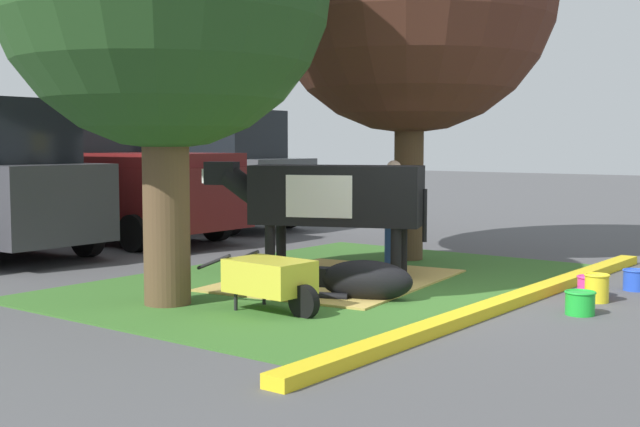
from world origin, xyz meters
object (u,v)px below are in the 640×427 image
(person_handler, at_px, (394,210))
(wheelbarrow, at_px, (271,278))
(pickup_truck_maroon, at_px, (109,181))
(cow_holstein, at_px, (328,196))
(suv_black, at_px, (206,169))
(bucket_yellow, at_px, (597,287))
(bucket_green, at_px, (580,302))
(calf_lying, at_px, (363,281))
(bucket_pink, at_px, (591,286))
(bucket_blue, at_px, (635,279))

(person_handler, height_order, wheelbarrow, person_handler)
(wheelbarrow, height_order, pickup_truck_maroon, pickup_truck_maroon)
(cow_holstein, height_order, suv_black, suv_black)
(wheelbarrow, height_order, bucket_yellow, wheelbarrow)
(bucket_green, bearing_deg, wheelbarrow, 125.81)
(bucket_green, relative_size, pickup_truck_maroon, 0.06)
(calf_lying, bearing_deg, pickup_truck_maroon, 73.33)
(suv_black, bearing_deg, bucket_green, -112.91)
(bucket_yellow, bearing_deg, suv_black, 71.09)
(calf_lying, distance_m, wheelbarrow, 1.26)
(calf_lying, xyz_separation_m, wheelbarrow, (-1.19, 0.40, 0.15))
(person_handler, distance_m, bucket_green, 3.94)
(bucket_pink, xyz_separation_m, bucket_blue, (0.77, -0.29, 0.01))
(person_handler, xyz_separation_m, wheelbarrow, (-3.67, -0.78, -0.46))
(bucket_yellow, distance_m, bucket_blue, 1.06)
(pickup_truck_maroon, bearing_deg, person_handler, -87.60)
(person_handler, xyz_separation_m, suv_black, (2.43, 6.36, 0.42))
(bucket_yellow, relative_size, bucket_pink, 0.99)
(calf_lying, relative_size, bucket_green, 3.97)
(calf_lying, relative_size, pickup_truck_maroon, 0.24)
(person_handler, xyz_separation_m, bucket_yellow, (-0.90, -3.37, -0.68))
(person_handler, height_order, suv_black, suv_black)
(cow_holstein, bearing_deg, bucket_yellow, -81.35)
(calf_lying, distance_m, bucket_yellow, 2.70)
(calf_lying, height_order, bucket_green, calf_lying)
(wheelbarrow, bearing_deg, cow_holstein, 22.07)
(cow_holstein, xyz_separation_m, bucket_pink, (0.81, -3.32, -0.99))
(pickup_truck_maroon, bearing_deg, wheelbarrow, -115.86)
(wheelbarrow, bearing_deg, bucket_yellow, -43.07)
(suv_black, bearing_deg, bucket_pink, -107.70)
(wheelbarrow, xyz_separation_m, bucket_blue, (3.83, -2.70, -0.25))
(wheelbarrow, relative_size, suv_black, 0.35)
(person_handler, relative_size, bucket_yellow, 4.83)
(bucket_green, bearing_deg, suv_black, 67.09)
(cow_holstein, height_order, bucket_yellow, cow_holstein)
(wheelbarrow, relative_size, pickup_truck_maroon, 0.30)
(cow_holstein, distance_m, bucket_yellow, 3.66)
(person_handler, distance_m, bucket_yellow, 3.55)
(calf_lying, xyz_separation_m, suv_black, (4.91, 7.53, 1.03))
(bucket_blue, height_order, pickup_truck_maroon, pickup_truck_maroon)
(cow_holstein, bearing_deg, bucket_blue, -66.23)
(person_handler, height_order, bucket_pink, person_handler)
(bucket_pink, relative_size, bucket_blue, 1.06)
(bucket_pink, bearing_deg, bucket_blue, -20.32)
(pickup_truck_maroon, bearing_deg, bucket_blue, -87.55)
(bucket_green, relative_size, suv_black, 0.07)
(bucket_blue, relative_size, pickup_truck_maroon, 0.06)
(person_handler, distance_m, suv_black, 6.82)
(cow_holstein, relative_size, bucket_yellow, 9.13)
(bucket_blue, bearing_deg, cow_holstein, 113.77)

